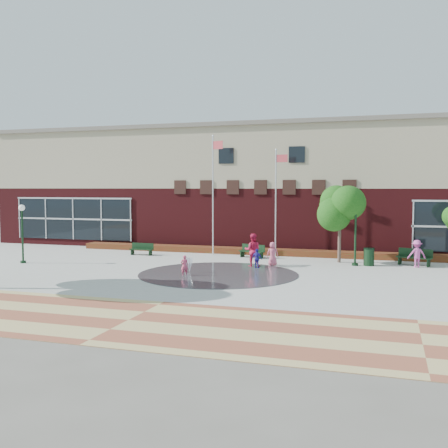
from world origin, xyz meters
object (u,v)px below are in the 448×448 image
(flagpole_left, at_px, (213,189))
(trash_can, at_px, (369,257))
(flagpole_right, at_px, (276,197))
(bench_left, at_px, (142,251))
(child_splash, at_px, (184,266))

(flagpole_left, height_order, trash_can, flagpole_left)
(flagpole_right, distance_m, trash_can, 7.33)
(bench_left, distance_m, trash_can, 14.83)
(bench_left, relative_size, child_splash, 1.52)
(flagpole_right, relative_size, child_splash, 6.56)
(flagpole_right, relative_size, trash_can, 6.74)
(trash_can, bearing_deg, flagpole_left, 169.24)
(trash_can, bearing_deg, flagpole_right, 158.20)
(flagpole_right, height_order, trash_can, flagpole_right)
(flagpole_left, relative_size, child_splash, 7.46)
(trash_can, xyz_separation_m, child_splash, (-8.98, -6.45, 0.01))
(flagpole_right, height_order, child_splash, flagpole_right)
(child_splash, bearing_deg, bench_left, -77.66)
(flagpole_left, bearing_deg, child_splash, -58.60)
(flagpole_left, height_order, flagpole_right, flagpole_left)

